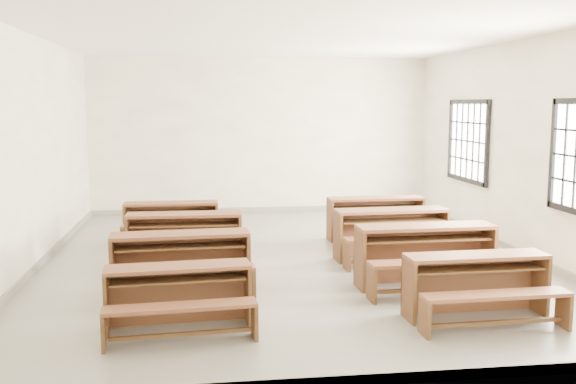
{
  "coord_description": "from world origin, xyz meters",
  "views": [
    {
      "loc": [
        -1.2,
        -9.03,
        2.26
      ],
      "look_at": [
        0.0,
        0.0,
        1.0
      ],
      "focal_mm": 40.0,
      "sensor_mm": 36.0,
      "label": 1
    }
  ],
  "objects": [
    {
      "name": "room",
      "position": [
        0.09,
        0.0,
        2.14
      ],
      "size": [
        8.5,
        8.5,
        3.2
      ],
      "color": "slate",
      "rests_on": "ground"
    },
    {
      "name": "desk_set_2",
      "position": [
        -1.48,
        -0.05,
        0.42
      ],
      "size": [
        1.63,
        0.87,
        0.73
      ],
      "rotation": [
        0.0,
        0.0,
        -0.02
      ],
      "color": "brown",
      "rests_on": "ground"
    },
    {
      "name": "desk_set_5",
      "position": [
        1.52,
        -1.59,
        0.45
      ],
      "size": [
        1.74,
        0.93,
        0.77
      ],
      "rotation": [
        0.0,
        0.0,
        0.02
      ],
      "color": "brown",
      "rests_on": "ground"
    },
    {
      "name": "desk_set_1",
      "position": [
        -1.48,
        -1.5,
        0.43
      ],
      "size": [
        1.68,
        0.94,
        0.74
      ],
      "rotation": [
        0.0,
        0.0,
        0.06
      ],
      "color": "brown",
      "rests_on": "ground"
    },
    {
      "name": "desk_set_7",
      "position": [
        1.63,
        1.17,
        0.42
      ],
      "size": [
        1.6,
        0.85,
        0.71
      ],
      "rotation": [
        0.0,
        0.0,
        0.02
      ],
      "color": "brown",
      "rests_on": "ground"
    },
    {
      "name": "desk_set_4",
      "position": [
        1.65,
        -2.79,
        0.4
      ],
      "size": [
        1.54,
        0.83,
        0.68
      ],
      "rotation": [
        0.0,
        0.0,
        0.03
      ],
      "color": "brown",
      "rests_on": "ground"
    },
    {
      "name": "desk_set_6",
      "position": [
        1.51,
        -0.18,
        0.43
      ],
      "size": [
        1.68,
        0.92,
        0.74
      ],
      "rotation": [
        0.0,
        0.0,
        0.04
      ],
      "color": "brown",
      "rests_on": "ground"
    },
    {
      "name": "desk_set_0",
      "position": [
        -1.47,
        -2.72,
        0.38
      ],
      "size": [
        1.5,
        0.86,
        0.65
      ],
      "rotation": [
        0.0,
        0.0,
        0.08
      ],
      "color": "brown",
      "rests_on": "ground"
    },
    {
      "name": "desk_set_3",
      "position": [
        -1.73,
        1.32,
        0.39
      ],
      "size": [
        1.51,
        0.8,
        0.68
      ],
      "rotation": [
        0.0,
        0.0,
        0.01
      ],
      "color": "brown",
      "rests_on": "ground"
    }
  ]
}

